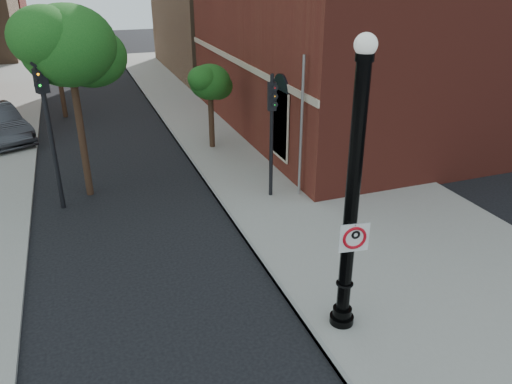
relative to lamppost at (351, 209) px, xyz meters
name	(u,v)px	position (x,y,z in m)	size (l,w,h in m)	color
ground	(226,363)	(-2.79, -0.19, -2.95)	(120.00, 120.00, 0.00)	black
sidewalk_right	(293,161)	(3.21, 9.81, -2.89)	(8.00, 60.00, 0.12)	gray
curb_edge	(200,173)	(-0.74, 9.81, -2.88)	(0.10, 60.00, 0.14)	gray
lamppost	(351,209)	(0.00, 0.00, 0.00)	(0.54, 0.54, 6.39)	black
no_parking_sign	(354,237)	(0.03, -0.16, -0.57)	(0.64, 0.14, 0.64)	white
traffic_signal_left	(45,103)	(-5.80, 8.60, 0.65)	(0.43, 0.47, 5.34)	black
traffic_signal_right	(272,117)	(1.05, 6.89, -0.04)	(0.32, 0.38, 4.32)	black
utility_pole	(301,130)	(2.01, 6.64, -0.50)	(0.10, 0.10, 4.90)	#999999
street_tree_a	(70,47)	(-4.83, 9.49, 2.12)	(3.56, 3.22, 6.42)	black
street_tree_b	(53,33)	(-5.47, 20.32, 1.37)	(3.04, 2.74, 5.47)	black
street_tree_c	(210,83)	(0.54, 12.58, -0.03)	(2.06, 1.87, 3.72)	black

